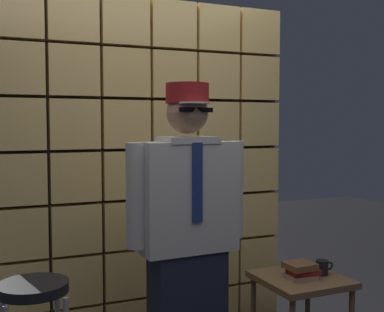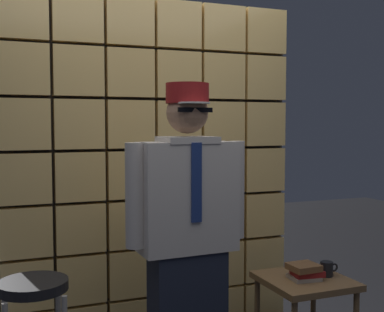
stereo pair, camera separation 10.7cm
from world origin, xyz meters
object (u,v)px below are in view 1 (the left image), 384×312
object	(u,v)px
standing_person	(187,238)
side_table	(301,287)
coffee_mug	(322,267)
book_stack	(301,270)

from	to	relation	value
standing_person	side_table	size ratio (longest dim) A/B	3.22
standing_person	coffee_mug	world-z (taller)	standing_person
side_table	coffee_mug	world-z (taller)	coffee_mug
standing_person	book_stack	bearing A→B (deg)	6.32
standing_person	coffee_mug	xyz separation A→B (m)	(1.00, 0.13, -0.31)
standing_person	book_stack	distance (m)	0.90
side_table	book_stack	world-z (taller)	book_stack
side_table	coffee_mug	xyz separation A→B (m)	(0.15, -0.03, 0.12)
side_table	book_stack	xyz separation A→B (m)	(-0.02, -0.03, 0.12)
standing_person	side_table	xyz separation A→B (m)	(0.86, 0.16, -0.43)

